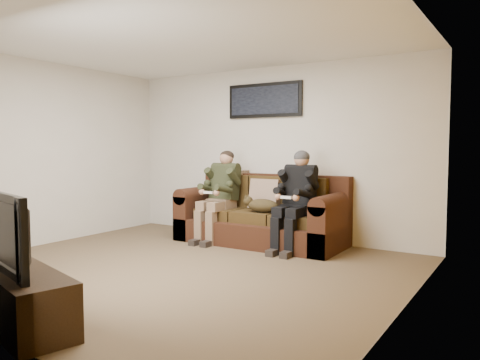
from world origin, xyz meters
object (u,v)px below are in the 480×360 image
Objects in this scene: cat at (262,205)px; television at (17,231)px; tv_stand at (19,297)px; framed_poster at (264,100)px; person_left at (220,189)px; sofa at (263,217)px; person_right at (296,194)px.

cat is 0.62× the size of television.
framed_poster is at bearing 107.71° from tv_stand.
person_left is 3.63m from television.
sofa is at bearing 18.04° from person_left.
cat reaches higher than tv_stand.
tv_stand is 1.30× the size of television.
sofa is 3.80m from television.
framed_poster is at bearing 107.71° from television.
cat is at bearing -65.28° from sofa.
tv_stand is at bearing -90.91° from sofa.
sofa reaches higher than cat.
person_left is at bearing -161.96° from sofa.
person_left is 1.26× the size of television.
television reaches higher than tv_stand.
person_right is (0.62, -0.20, 0.39)m from sofa.
person_left is 3.67m from tv_stand.
person_right is 3.65m from television.
television reaches higher than cat.
sofa is 1.74× the size of tv_stand.
person_right is 1.08× the size of framed_poster.
person_left is (-0.62, -0.20, 0.39)m from sofa.
tv_stand is at bearing -81.11° from person_left.
television is (-0.18, -3.52, 0.16)m from cat.
person_right reaches higher than television.
television is at bearing -90.91° from sofa.
television is at bearing -81.11° from person_left.
person_right is 1.27× the size of television.
cat is (-0.50, -0.06, -0.18)m from person_right.
television is (0.56, -3.58, -0.02)m from person_left.
television reaches higher than sofa.
person_right is at bearing 95.03° from television.
person_right is at bearing 0.02° from person_left.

